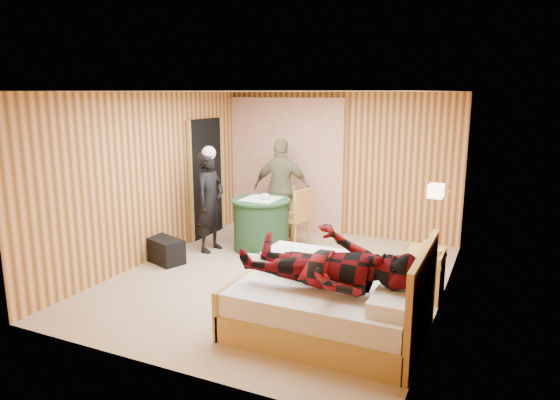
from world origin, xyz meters
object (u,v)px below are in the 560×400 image
at_px(nightstand, 425,273).
at_px(duffel_bag, 164,250).
at_px(bed, 332,303).
at_px(man_on_bed, 328,251).
at_px(chair_far, 281,207).
at_px(wall_lamp, 436,191).
at_px(woman_standing, 210,202).
at_px(man_at_table, 282,189).
at_px(chair_near, 297,214).
at_px(round_table, 261,224).

height_order(nightstand, duffel_bag, nightstand).
relative_size(bed, man_on_bed, 1.11).
distance_m(chair_far, man_on_bed, 3.73).
relative_size(wall_lamp, bed, 0.13).
distance_m(wall_lamp, woman_standing, 3.49).
relative_size(wall_lamp, woman_standing, 0.16).
bearing_deg(duffel_bag, man_at_table, 82.38).
relative_size(wall_lamp, man_at_table, 0.15).
height_order(chair_near, woman_standing, woman_standing).
height_order(man_at_table, man_on_bed, man_on_bed).
xyz_separation_m(wall_lamp, man_on_bed, (-0.77, -1.79, -0.35)).
distance_m(nightstand, woman_standing, 3.47).
relative_size(wall_lamp, round_table, 0.27).
height_order(woman_standing, man_on_bed, man_on_bed).
relative_size(bed, duffel_bag, 3.06).
bearing_deg(woman_standing, wall_lamp, -89.39).
distance_m(bed, chair_near, 2.92).
bearing_deg(chair_far, woman_standing, -116.40).
xyz_separation_m(nightstand, man_at_table, (-2.70, 1.63, 0.56)).
height_order(wall_lamp, man_on_bed, man_on_bed).
height_order(bed, man_at_table, man_at_table).
height_order(woman_standing, man_at_table, man_at_table).
bearing_deg(duffel_bag, nightstand, 25.25).
distance_m(bed, woman_standing, 3.24).
distance_m(chair_near, duffel_bag, 2.17).
distance_m(chair_far, chair_near, 0.63).
relative_size(nightstand, round_table, 0.64).
height_order(round_table, chair_far, chair_far).
xyz_separation_m(wall_lamp, chair_near, (-2.25, 0.95, -0.73)).
distance_m(wall_lamp, chair_near, 2.55).
xyz_separation_m(duffel_bag, man_on_bed, (3.00, -1.24, 0.77)).
distance_m(nightstand, man_on_bed, 1.84).
xyz_separation_m(bed, chair_near, (-1.46, 2.51, 0.27)).
bearing_deg(man_on_bed, man_at_table, 121.61).
height_order(chair_far, chair_near, chair_near).
bearing_deg(chair_near, woman_standing, -44.04).
distance_m(duffel_bag, woman_standing, 1.05).
xyz_separation_m(round_table, duffel_bag, (-1.03, -1.17, -0.24)).
bearing_deg(round_table, woman_standing, -151.39).
relative_size(bed, round_table, 2.07).
xyz_separation_m(round_table, chair_near, (0.49, 0.34, 0.15)).
xyz_separation_m(nightstand, man_on_bed, (-0.73, -1.57, 0.64)).
bearing_deg(woman_standing, round_table, -57.00).
bearing_deg(bed, wall_lamp, 63.05).
bearing_deg(chair_far, bed, -50.47).
bearing_deg(man_at_table, woman_standing, 49.71).
bearing_deg(woman_standing, man_at_table, -26.54).
relative_size(wall_lamp, duffel_bag, 0.41).
bearing_deg(round_table, chair_near, 34.41).
height_order(chair_far, man_on_bed, man_on_bed).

